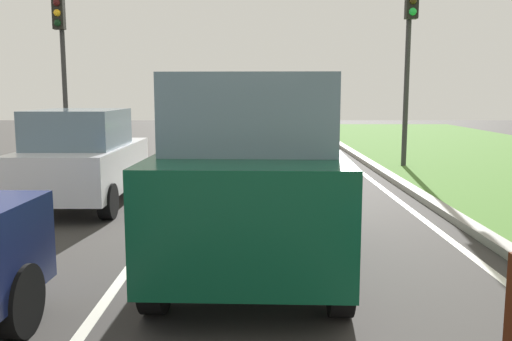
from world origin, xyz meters
The scene contains 8 objects.
ground_plane centered at (0.00, 14.00, 0.00)m, with size 60.00×60.00×0.00m, color #383533.
lane_line_center centered at (-0.70, 14.00, 0.00)m, with size 0.12×32.00×0.01m, color silver.
lane_line_right_edge centered at (3.60, 14.00, 0.00)m, with size 0.12×32.00×0.01m, color silver.
curb_right centered at (4.10, 14.00, 0.06)m, with size 0.24×48.00×0.12m, color #9E9B93.
car_suv_ahead centered at (0.80, 9.65, 1.17)m, with size 2.11×4.57×2.28m.
car_hatchback_far centered at (-2.39, 13.25, 0.88)m, with size 1.73×3.70×1.78m.
traffic_light_near_right centered at (4.95, 18.19, 3.46)m, with size 0.32×0.50×5.03m.
traffic_light_overhead_left centered at (-4.86, 19.47, 3.38)m, with size 0.32×0.50×4.94m.
Camera 1 is at (0.82, 3.18, 2.10)m, focal length 38.33 mm.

